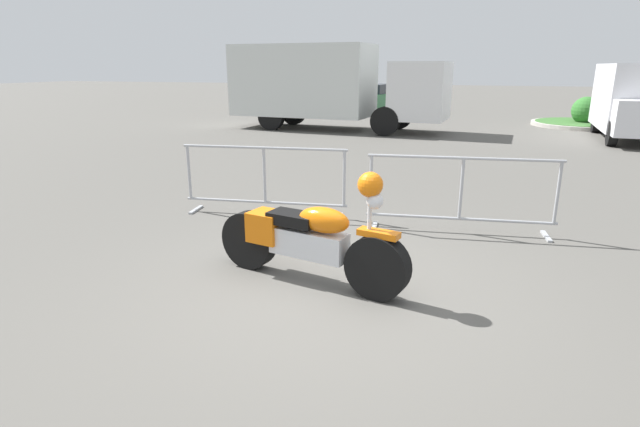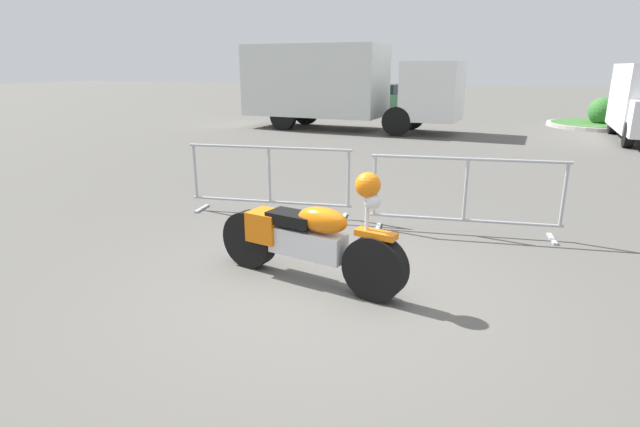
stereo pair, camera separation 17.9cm
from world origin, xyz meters
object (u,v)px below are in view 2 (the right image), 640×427
object	(u,v)px
motorcycle	(307,238)
parked_car_tan	(290,94)
parked_car_green	(386,97)
parked_car_red	(338,95)
pedestrian	(361,95)
crowd_barrier_far	(465,195)
box_truck	(338,83)
crowd_barrier_near	(269,179)

from	to	relation	value
motorcycle	parked_car_tan	size ratio (longest dim) A/B	0.52
parked_car_tan	parked_car_green	xyz separation A→B (m)	(5.65, -0.78, -0.03)
parked_car_red	pedestrian	world-z (taller)	pedestrian
motorcycle	parked_car_red	distance (m)	22.81
crowd_barrier_far	parked_car_green	bearing A→B (deg)	105.31
crowd_barrier_far	parked_car_red	world-z (taller)	parked_car_red
box_truck	motorcycle	bearing A→B (deg)	-69.58
motorcycle	crowd_barrier_near	distance (m)	2.63
parked_car_green	pedestrian	world-z (taller)	pedestrian
crowd_barrier_far	parked_car_green	distance (m)	19.70
crowd_barrier_near	pedestrian	distance (m)	16.54
box_truck	pedestrian	xyz separation A→B (m)	(-0.59, 5.47, -0.72)
parked_car_tan	parked_car_red	size ratio (longest dim) A/B	0.98
parked_car_tan	pedestrian	distance (m)	6.14
crowd_barrier_far	parked_car_green	size ratio (longest dim) A/B	0.62
crowd_barrier_near	crowd_barrier_far	bearing A→B (deg)	0.00
crowd_barrier_far	parked_car_red	xyz separation A→B (m)	(-8.02, 19.66, 0.17)
crowd_barrier_far	box_truck	xyz separation A→B (m)	(-5.21, 10.82, 1.08)
motorcycle	pedestrian	size ratio (longest dim) A/B	1.33
parked_car_tan	parked_car_red	bearing A→B (deg)	-85.56
parked_car_tan	parked_car_green	bearing A→B (deg)	-90.96
crowd_barrier_far	motorcycle	bearing A→B (deg)	-123.71
parked_car_tan	pedestrian	world-z (taller)	pedestrian
crowd_barrier_near	pedestrian	xyz separation A→B (m)	(-2.88, 16.29, 0.36)
motorcycle	pedestrian	xyz separation A→B (m)	(-4.34, 18.48, 0.43)
motorcycle	parked_car_red	size ratio (longest dim) A/B	0.51
parked_car_tan	crowd_barrier_far	bearing A→B (deg)	-144.38
parked_car_red	pedestrian	size ratio (longest dim) A/B	2.60
crowd_barrier_far	parked_car_red	distance (m)	21.23
motorcycle	crowd_barrier_far	xyz separation A→B (m)	(1.46, 2.19, 0.07)
motorcycle	crowd_barrier_near	world-z (taller)	motorcycle
motorcycle	crowd_barrier_near	size ratio (longest dim) A/B	0.88
box_truck	parked_car_green	bearing A→B (deg)	94.23
crowd_barrier_near	parked_car_green	bearing A→B (deg)	96.84
parked_car_red	parked_car_green	xyz separation A→B (m)	(2.82, -0.66, -0.04)
parked_car_tan	crowd_barrier_near	bearing A→B (deg)	-151.29
motorcycle	box_truck	bearing A→B (deg)	119.01
crowd_barrier_near	box_truck	world-z (taller)	box_truck
crowd_barrier_far	pedestrian	xyz separation A→B (m)	(-5.80, 16.29, 0.36)
crowd_barrier_far	pedestrian	bearing A→B (deg)	109.62
parked_car_green	pedestrian	distance (m)	2.79
parked_car_red	parked_car_green	bearing A→B (deg)	-96.22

